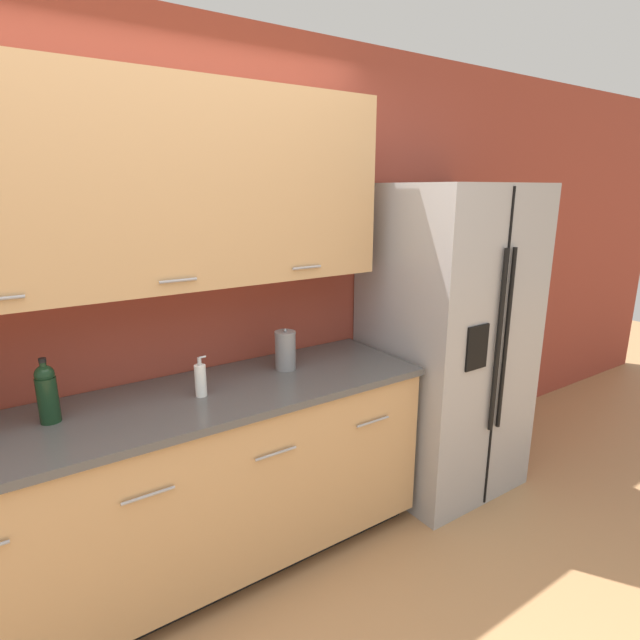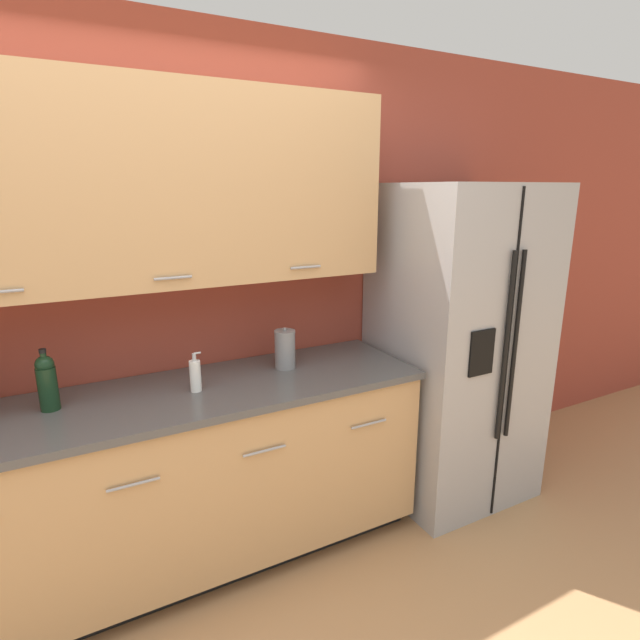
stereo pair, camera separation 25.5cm
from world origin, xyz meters
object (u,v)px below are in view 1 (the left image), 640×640
(wine_bottle, at_px, (47,392))
(steel_canister, at_px, (285,350))
(refrigerator, at_px, (446,341))
(soap_dispenser, at_px, (201,380))

(wine_bottle, height_order, steel_canister, wine_bottle)
(refrigerator, distance_m, wine_bottle, 2.14)
(soap_dispenser, height_order, steel_canister, steel_canister)
(wine_bottle, distance_m, steel_canister, 1.08)
(soap_dispenser, xyz_separation_m, steel_canister, (0.49, 0.09, 0.02))
(refrigerator, xyz_separation_m, soap_dispenser, (-1.54, 0.04, 0.07))
(refrigerator, xyz_separation_m, wine_bottle, (-2.13, 0.13, 0.12))
(wine_bottle, bearing_deg, refrigerator, -3.58)
(refrigerator, height_order, steel_canister, refrigerator)
(wine_bottle, xyz_separation_m, soap_dispenser, (0.59, -0.09, -0.05))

